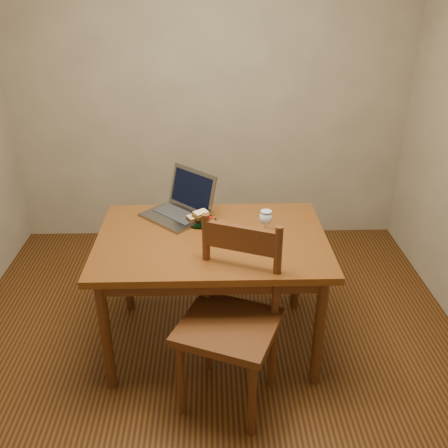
{
  "coord_description": "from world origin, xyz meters",
  "views": [
    {
      "loc": [
        0.01,
        -2.37,
        2.07
      ],
      "look_at": [
        0.08,
        0.16,
        0.8
      ],
      "focal_mm": 40.0,
      "sensor_mm": 36.0,
      "label": 1
    }
  ],
  "objects_px": {
    "table": "(212,250)",
    "plate": "(201,221)",
    "chair": "(230,313)",
    "milk_glass": "(266,223)",
    "laptop": "(182,204)"
  },
  "relations": [
    {
      "from": "milk_glass",
      "to": "chair",
      "type": "bearing_deg",
      "value": -114.45
    },
    {
      "from": "plate",
      "to": "laptop",
      "type": "xyz_separation_m",
      "value": [
        -0.12,
        0.12,
        0.06
      ]
    },
    {
      "from": "table",
      "to": "chair",
      "type": "xyz_separation_m",
      "value": [
        0.09,
        -0.45,
        -0.11
      ]
    },
    {
      "from": "table",
      "to": "plate",
      "type": "height_order",
      "value": "plate"
    },
    {
      "from": "chair",
      "to": "milk_glass",
      "type": "distance_m",
      "value": 0.59
    },
    {
      "from": "chair",
      "to": "plate",
      "type": "xyz_separation_m",
      "value": [
        -0.15,
        0.64,
        0.2
      ]
    },
    {
      "from": "chair",
      "to": "plate",
      "type": "bearing_deg",
      "value": 125.81
    },
    {
      "from": "plate",
      "to": "laptop",
      "type": "bearing_deg",
      "value": 133.91
    },
    {
      "from": "table",
      "to": "laptop",
      "type": "bearing_deg",
      "value": 120.41
    },
    {
      "from": "table",
      "to": "milk_glass",
      "type": "bearing_deg",
      "value": 4.37
    },
    {
      "from": "chair",
      "to": "table",
      "type": "bearing_deg",
      "value": 123.53
    },
    {
      "from": "table",
      "to": "plate",
      "type": "distance_m",
      "value": 0.22
    },
    {
      "from": "laptop",
      "to": "table",
      "type": "bearing_deg",
      "value": -14.58
    },
    {
      "from": "laptop",
      "to": "plate",
      "type": "bearing_deg",
      "value": -1.09
    },
    {
      "from": "laptop",
      "to": "chair",
      "type": "bearing_deg",
      "value": -25.5
    }
  ]
}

